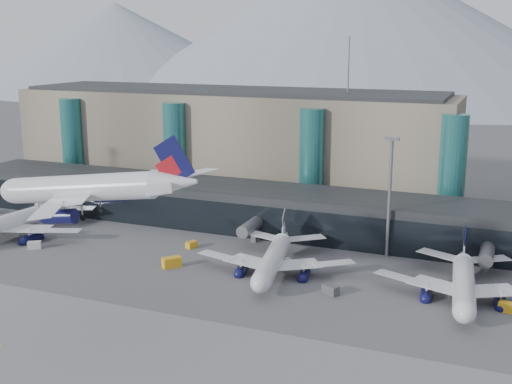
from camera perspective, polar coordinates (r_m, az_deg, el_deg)
ground at (r=107.58m, az=-9.86°, el=-11.53°), size 900.00×900.00×0.00m
runway_strip at (r=96.58m, az=-14.69°, el=-14.82°), size 400.00×40.00×0.04m
runway_markings at (r=96.57m, az=-14.69°, el=-14.80°), size 128.00×1.00×0.02m
concourse at (r=154.86m, az=1.32°, el=-1.57°), size 170.00×27.00×10.00m
terminal_main at (r=191.29m, az=-2.25°, el=4.51°), size 130.00×30.00×31.00m
teal_towers at (r=173.11m, az=-1.40°, el=3.10°), size 116.40×19.40×46.00m
mountain_ridge at (r=463.73m, az=17.93°, el=12.88°), size 910.00×400.00×110.00m
lightmast_mid at (r=135.73m, az=11.80°, el=0.10°), size 3.00×1.20×25.60m
hero_jet at (r=98.37m, az=-13.56°, el=0.96°), size 34.91×35.79×11.53m
jet_parked_left at (r=161.78m, az=-20.19°, el=-1.89°), size 37.54×37.22×12.15m
jet_parked_mid at (r=128.21m, az=1.72°, el=-5.20°), size 32.99×33.48×10.80m
jet_parked_right at (r=121.86m, az=18.01°, el=-6.89°), size 33.49×33.05×10.82m
veh_a at (r=150.01m, az=-19.10°, el=-4.49°), size 3.26×2.91×1.60m
veh_b at (r=143.22m, az=-5.77°, el=-4.67°), size 2.20×2.79×1.41m
veh_c at (r=118.15m, az=6.64°, el=-8.62°), size 3.48×2.88×1.71m
veh_e at (r=118.18m, az=21.47°, el=-9.52°), size 3.20×2.19×1.66m
veh_g at (r=130.92m, az=2.83°, el=-6.34°), size 3.03×3.10×1.60m
veh_h at (r=131.70m, az=-7.50°, el=-6.21°), size 3.89×4.12×2.06m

